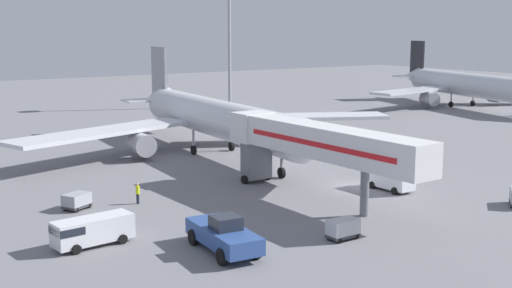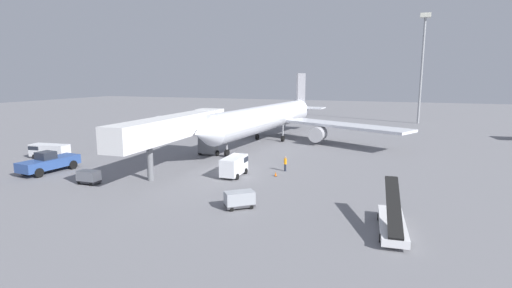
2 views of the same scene
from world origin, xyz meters
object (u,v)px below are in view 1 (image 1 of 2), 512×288
ground_crew_worker_foreground (138,193)px  safety_cone_alpha (412,178)px  airplane_at_gate (214,118)px  jet_bridge (312,142)px  baggage_cart_outer_left (343,228)px  baggage_cart_far_right (77,200)px  service_van_near_left (91,230)px  airplane_background (465,85)px  apron_light_mast (229,9)px  service_van_outer_right (389,176)px  pushback_tug (224,235)px  ground_crew_worker_midground (394,166)px

ground_crew_worker_foreground → safety_cone_alpha: 27.09m
airplane_at_gate → jet_bridge: bearing=-99.5°
ground_crew_worker_foreground → baggage_cart_outer_left: bearing=-64.7°
airplane_at_gate → baggage_cart_far_right: (-22.29, -15.30, -3.49)m
service_van_near_left → airplane_background: bearing=24.2°
jet_bridge → baggage_cart_far_right: (-18.32, 8.42, -4.37)m
airplane_background → baggage_cart_outer_left: bearing=-146.4°
service_van_near_left → apron_light_mast: 83.99m
jet_bridge → service_van_outer_right: (8.20, -1.28, -3.83)m
pushback_tug → baggage_cart_far_right: size_ratio=2.79×
service_van_outer_right → airplane_background: 70.88m
service_van_outer_right → apron_light_mast: (22.17, 64.25, 17.06)m
service_van_outer_right → baggage_cart_far_right: 28.24m
safety_cone_alpha → apron_light_mast: (17.57, 62.80, 18.10)m
jet_bridge → pushback_tug: bearing=-150.9°
pushback_tug → ground_crew_worker_foreground: bearing=88.8°
service_van_outer_right → baggage_cart_outer_left: size_ratio=1.99×
pushback_tug → service_van_outer_right: 22.77m
airplane_at_gate → service_van_near_left: 35.39m
service_van_outer_right → baggage_cart_far_right: bearing=159.9°
ground_crew_worker_foreground → airplane_background: size_ratio=0.04×
ground_crew_worker_foreground → ground_crew_worker_midground: (26.50, -4.23, 0.01)m
baggage_cart_far_right → ground_crew_worker_midground: (31.46, -5.45, 0.22)m
safety_cone_alpha → airplane_background: 66.32m
service_van_near_left → airplane_background: (87.83, 39.45, 3.07)m
jet_bridge → ground_crew_worker_foreground: bearing=151.7°
apron_light_mast → safety_cone_alpha: bearing=-105.6°
airplane_background → service_van_outer_right: bearing=-146.3°
pushback_tug → service_van_near_left: pushback_tug is taller
airplane_background → apron_light_mast: bearing=145.8°
baggage_cart_far_right → service_van_near_left: bearing=-103.6°
airplane_at_gate → safety_cone_alpha: 25.46m
safety_cone_alpha → ground_crew_worker_midground: bearing=82.9°
baggage_cart_outer_left → ground_crew_worker_midground: (18.33, 13.04, 0.16)m
jet_bridge → airplane_background: bearing=29.5°
service_van_near_left → baggage_cart_far_right: size_ratio=2.21×
pushback_tug → baggage_cart_outer_left: bearing=-16.1°
service_van_near_left → apron_light_mast: (51.07, 64.42, 17.20)m
ground_crew_worker_foreground → safety_cone_alpha: ground_crew_worker_foreground is taller
jet_bridge → service_van_near_left: 21.14m
baggage_cart_far_right → baggage_cart_outer_left: (13.13, -18.48, 0.06)m
service_van_near_left → airplane_background: size_ratio=0.14×
safety_cone_alpha → baggage_cart_outer_left: bearing=-150.4°
jet_bridge → apron_light_mast: size_ratio=0.88×
jet_bridge → service_van_outer_right: bearing=-8.9°
service_van_near_left → airplane_background: 96.33m
ground_crew_worker_foreground → service_van_outer_right: bearing=-21.5°
airplane_at_gate → jet_bridge: 24.06m
baggage_cart_outer_left → safety_cone_alpha: 20.70m
ground_crew_worker_midground → safety_cone_alpha: 2.91m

